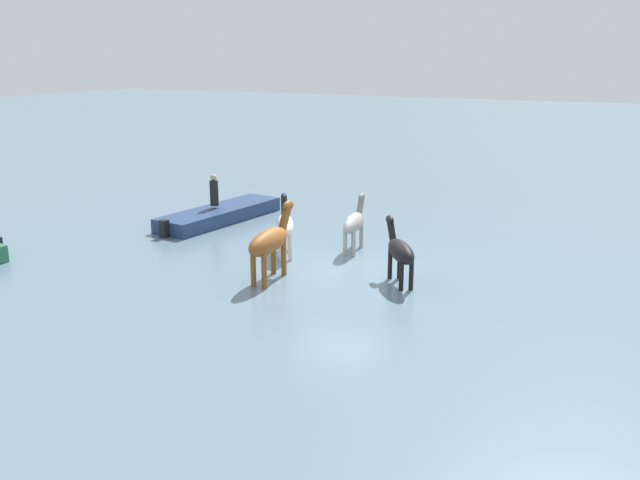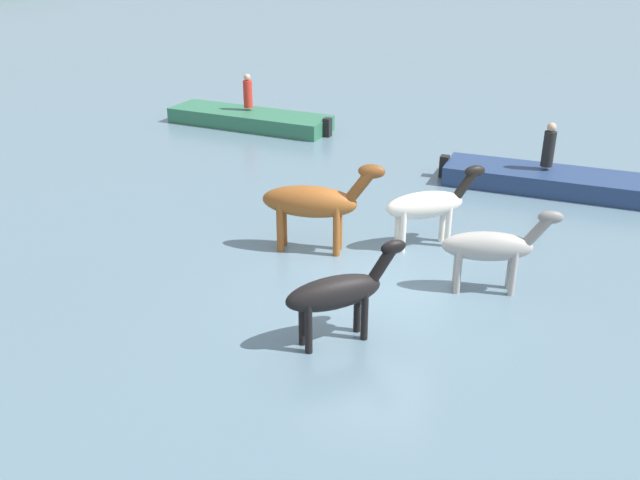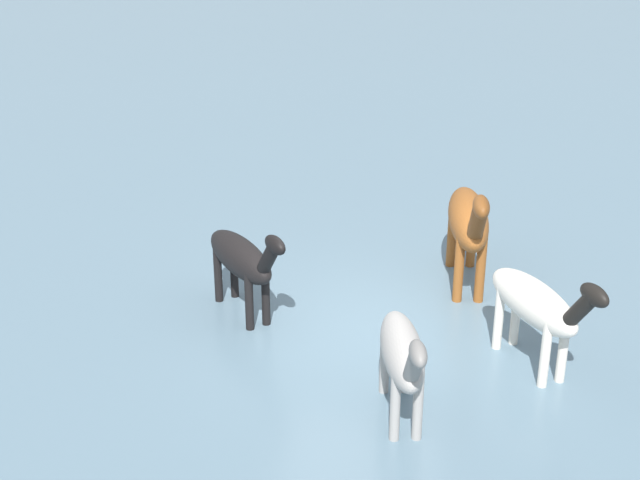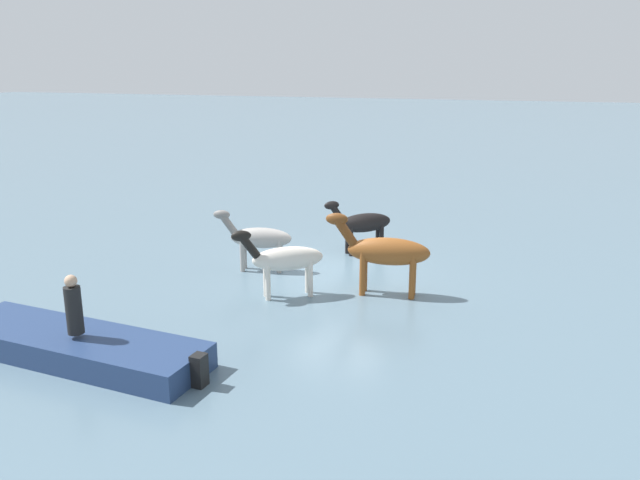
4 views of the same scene
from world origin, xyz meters
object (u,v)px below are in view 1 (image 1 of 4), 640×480
(horse_gray_outer, at_px, (285,225))
(person_helmsman_aft, at_px, (214,191))
(horse_pinto_flank, at_px, (270,241))
(horse_mid_herd, at_px, (400,251))
(horse_rear_stallion, at_px, (354,222))
(boat_dinghy_port, at_px, (220,216))

(horse_gray_outer, relative_size, person_helmsman_aft, 1.80)
(horse_pinto_flank, relative_size, horse_mid_herd, 1.37)
(horse_gray_outer, bearing_deg, horse_rear_stallion, -82.48)
(horse_rear_stallion, xyz_separation_m, person_helmsman_aft, (6.34, -1.30, 0.22))
(horse_mid_herd, bearing_deg, horse_rear_stallion, 7.33)
(horse_gray_outer, bearing_deg, boat_dinghy_port, 27.03)
(horse_pinto_flank, relative_size, horse_rear_stallion, 1.19)
(horse_pinto_flank, height_order, boat_dinghy_port, horse_pinto_flank)
(boat_dinghy_port, bearing_deg, horse_gray_outer, -115.16)
(horse_gray_outer, bearing_deg, horse_mid_herd, -134.42)
(boat_dinghy_port, xyz_separation_m, person_helmsman_aft, (0.13, 0.11, 0.98))
(horse_rear_stallion, bearing_deg, boat_dinghy_port, 67.39)
(horse_pinto_flank, distance_m, horse_rear_stallion, 3.85)
(horse_pinto_flank, relative_size, boat_dinghy_port, 0.45)
(person_helmsman_aft, bearing_deg, horse_pinto_flank, 137.14)
(horse_pinto_flank, bearing_deg, horse_rear_stallion, -17.78)
(horse_gray_outer, distance_m, person_helmsman_aft, 5.32)
(horse_mid_herd, xyz_separation_m, horse_gray_outer, (4.21, -1.02, 0.04))
(horse_rear_stallion, height_order, person_helmsman_aft, person_helmsman_aft)
(horse_rear_stallion, distance_m, horse_gray_outer, 2.24)
(person_helmsman_aft, bearing_deg, horse_rear_stallion, 168.42)
(horse_pinto_flank, bearing_deg, boat_dinghy_port, 41.84)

